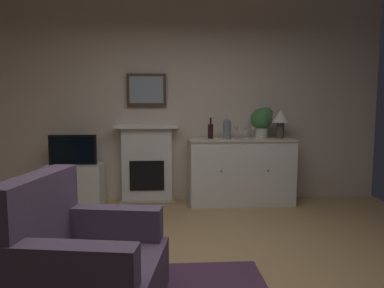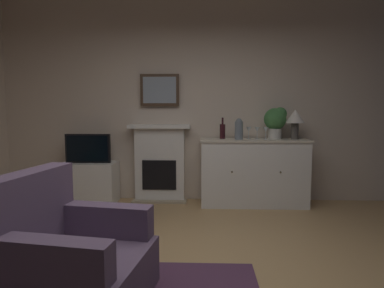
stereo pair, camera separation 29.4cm
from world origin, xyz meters
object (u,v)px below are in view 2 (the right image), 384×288
tv_cabinet (90,183)px  wine_bottle (222,131)px  sideboard_cabinet (254,172)px  potted_plant_small (276,120)px  table_lamp (295,118)px  vase_decorative (239,129)px  tv_set (88,148)px  framed_picture (160,90)px  wine_glass_left (249,130)px  wine_glass_center (257,130)px  armchair (69,259)px  wine_glass_right (266,130)px  fireplace_unit (160,163)px

tv_cabinet → wine_bottle: bearing=0.6°
sideboard_cabinet → potted_plant_small: (0.29, 0.05, 0.71)m
table_lamp → vase_decorative: size_ratio=1.42×
sideboard_cabinet → tv_set: bearing=-179.8°
tv_set → tv_cabinet: bearing=90.0°
framed_picture → tv_set: bearing=-166.7°
table_lamp → wine_glass_left: table_lamp is taller
wine_glass_center → armchair: 3.07m
framed_picture → wine_glass_right: (1.46, -0.26, -0.55)m
fireplace_unit → vase_decorative: (1.10, -0.23, 0.50)m
wine_bottle → potted_plant_small: (0.72, 0.01, 0.15)m
fireplace_unit → sideboard_cabinet: fireplace_unit is taller
table_lamp → potted_plant_small: bearing=169.6°
fireplace_unit → vase_decorative: 1.23m
framed_picture → vase_decorative: (1.10, -0.27, -0.54)m
wine_glass_center → tv_cabinet: (-2.33, 0.01, -0.75)m
table_lamp → vase_decorative: bearing=-176.2°
framed_picture → wine_glass_center: bearing=-9.2°
potted_plant_small → tv_cabinet: bearing=-179.3°
wine_glass_center → wine_glass_left: bearing=166.8°
sideboard_cabinet → tv_cabinet: bearing=179.6°
wine_bottle → table_lamp: bearing=-2.1°
sideboard_cabinet → wine_bottle: (-0.43, 0.04, 0.56)m
tv_set → potted_plant_small: 2.61m
framed_picture → potted_plant_small: size_ratio=1.28×
framed_picture → wine_glass_center: 1.48m
fireplace_unit → tv_set: 1.02m
wine_glass_center → wine_glass_right: bearing=-18.8°
wine_bottle → wine_glass_right: wine_bottle is taller
vase_decorative → wine_glass_left: bearing=28.8°
sideboard_cabinet → tv_cabinet: (-2.29, 0.02, -0.17)m
framed_picture → tv_cabinet: framed_picture is taller
framed_picture → wine_bottle: (0.89, -0.19, -0.57)m
wine_bottle → tv_set: bearing=-178.6°
fireplace_unit → wine_glass_left: fireplace_unit is taller
tv_cabinet → tv_set: bearing=-90.0°
wine_glass_left → wine_glass_center: size_ratio=1.00×
wine_glass_left → table_lamp: bearing=-2.7°
wine_glass_left → vase_decorative: 0.16m
wine_bottle → wine_glass_right: (0.58, -0.07, 0.01)m
framed_picture → vase_decorative: size_ratio=1.96×
table_lamp → wine_glass_center: (-0.50, 0.00, -0.16)m
wine_glass_center → vase_decorative: bearing=-168.3°
wine_glass_center → tv_set: bearing=-179.7°
fireplace_unit → table_lamp: (1.86, -0.18, 0.64)m
wine_glass_left → armchair: (-1.44, -2.60, -0.65)m
framed_picture → tv_cabinet: size_ratio=0.73×
wine_glass_right → potted_plant_small: 0.21m
tv_cabinet → armchair: 2.70m
fireplace_unit → armchair: size_ratio=1.20×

